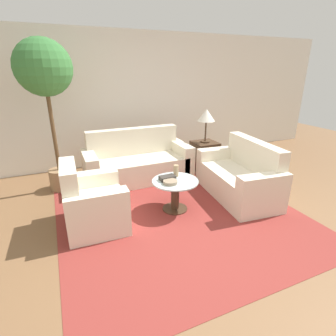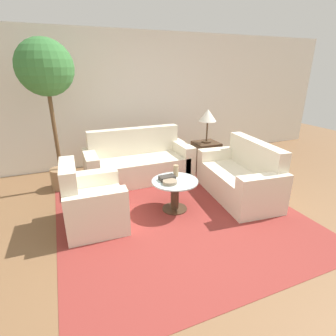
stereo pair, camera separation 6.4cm
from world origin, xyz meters
name	(u,v)px [view 2 (the right image)]	position (x,y,z in m)	size (l,w,h in m)	color
ground_plane	(194,240)	(0.00, 0.00, 0.00)	(14.00, 14.00, 0.00)	brown
wall_back	(125,100)	(0.00, 3.09, 1.30)	(10.00, 0.06, 2.60)	white
rug	(175,209)	(0.07, 0.74, 0.00)	(3.18, 3.46, 0.01)	maroon
sofa_main	(138,163)	(-0.07, 2.06, 0.29)	(1.87, 0.78, 0.89)	beige
armchair	(90,204)	(-1.07, 0.81, 0.29)	(0.75, 0.89, 0.86)	beige
loveseat	(241,178)	(1.22, 0.76, 0.29)	(0.89, 1.55, 0.88)	beige
coffee_table	(175,191)	(0.07, 0.74, 0.29)	(0.65, 0.65, 0.45)	#422D1E
side_table	(206,156)	(1.28, 1.96, 0.28)	(0.45, 0.45, 0.57)	#422D1E
table_lamp	(208,116)	(1.28, 1.96, 1.07)	(0.33, 0.33, 0.63)	#422D1E
potted_plant	(46,77)	(-1.38, 2.14, 1.78)	(0.82, 0.82, 2.32)	#93704C
vase	(176,171)	(0.15, 0.88, 0.54)	(0.07, 0.07, 0.17)	tan
bowl	(170,182)	(-0.03, 0.68, 0.47)	(0.19, 0.19, 0.05)	gray
book_stack	(167,178)	(-0.02, 0.81, 0.48)	(0.22, 0.13, 0.06)	#38332D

